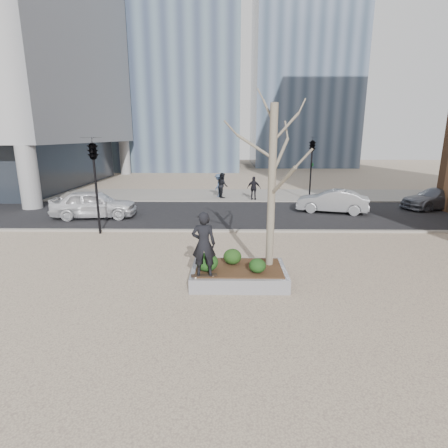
{
  "coord_description": "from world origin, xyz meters",
  "views": [
    {
      "loc": [
        0.68,
        -10.45,
        4.54
      ],
      "look_at": [
        0.5,
        2.0,
        1.4
      ],
      "focal_mm": 28.0,
      "sensor_mm": 36.0,
      "label": 1
    }
  ],
  "objects_px": {
    "planter": "(239,275)",
    "skateboard": "(204,276)",
    "skateboarder": "(204,244)",
    "police_car": "(94,204)"
  },
  "relations": [
    {
      "from": "skateboarder",
      "to": "police_car",
      "type": "distance_m",
      "value": 11.87
    },
    {
      "from": "skateboarder",
      "to": "police_car",
      "type": "relative_size",
      "value": 0.42
    },
    {
      "from": "skateboard",
      "to": "police_car",
      "type": "xyz_separation_m",
      "value": [
        -6.92,
        9.63,
        0.32
      ]
    },
    {
      "from": "planter",
      "to": "police_car",
      "type": "bearing_deg",
      "value": 131.9
    },
    {
      "from": "skateboarder",
      "to": "planter",
      "type": "bearing_deg",
      "value": -146.33
    },
    {
      "from": "planter",
      "to": "skateboard",
      "type": "xyz_separation_m",
      "value": [
        -1.05,
        -0.75,
        0.26
      ]
    },
    {
      "from": "planter",
      "to": "police_car",
      "type": "distance_m",
      "value": 11.95
    },
    {
      "from": "planter",
      "to": "skateboard",
      "type": "distance_m",
      "value": 1.32
    },
    {
      "from": "skateboard",
      "to": "police_car",
      "type": "distance_m",
      "value": 11.86
    },
    {
      "from": "planter",
      "to": "skateboard",
      "type": "height_order",
      "value": "skateboard"
    }
  ]
}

